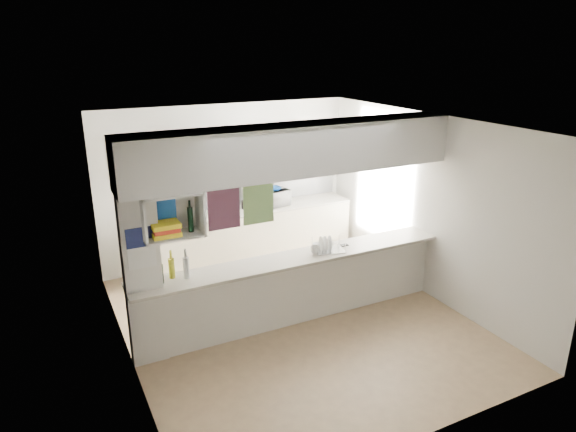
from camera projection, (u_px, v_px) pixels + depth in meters
floor at (295, 321)px, 6.79m from camera, size 4.80×4.80×0.00m
ceiling at (296, 124)px, 5.96m from camera, size 4.80×4.80×0.00m
wall_back at (228, 184)px, 8.40m from camera, size 4.20×0.00×4.20m
wall_left at (122, 259)px, 5.48m from camera, size 0.00×4.80×4.80m
wall_right at (427, 206)px, 7.27m from camera, size 0.00×4.80×4.80m
servery_partition at (283, 203)px, 6.19m from camera, size 4.20×0.50×2.60m
cubby_shelf at (170, 218)px, 5.52m from camera, size 0.65×0.35×0.50m
kitchen_run at (244, 215)px, 8.40m from camera, size 3.60×0.63×2.24m
microwave at (274, 198)px, 8.51m from camera, size 0.54×0.41×0.27m
bowl at (274, 189)px, 8.43m from camera, size 0.23×0.23×0.06m
dish_rack at (328, 245)px, 6.68m from camera, size 0.45×0.38×0.21m
cup at (315, 250)px, 6.56m from camera, size 0.15×0.15×0.10m
wine_bottles at (173, 269)px, 5.84m from camera, size 0.37×0.15×0.36m
plastic_tubs at (320, 246)px, 6.77m from camera, size 0.49×0.17×0.07m
utensil_jar at (244, 205)px, 8.37m from camera, size 0.10×0.10×0.14m
knife_block at (230, 205)px, 8.29m from camera, size 0.10×0.09×0.19m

